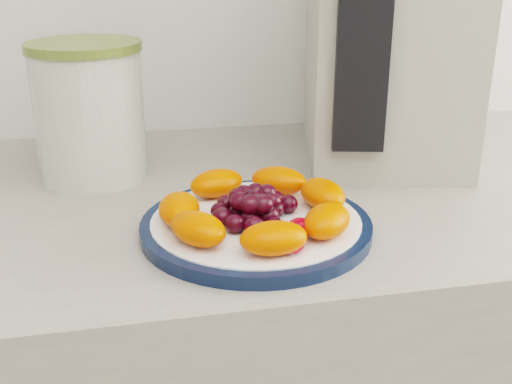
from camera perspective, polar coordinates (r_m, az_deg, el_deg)
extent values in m
cylinder|color=#0C1933|center=(0.73, 0.00, -3.12)|extent=(0.26, 0.26, 0.01)
cylinder|color=white|center=(0.73, 0.00, -3.05)|extent=(0.24, 0.24, 0.02)
cylinder|color=#435A1F|center=(0.90, -14.55, 6.57)|extent=(0.16, 0.16, 0.17)
cylinder|color=#5F6B2B|center=(0.88, -15.12, 12.40)|extent=(0.16, 0.16, 0.01)
cube|color=#A49F8E|center=(0.98, 11.59, 14.23)|extent=(0.29, 0.35, 0.38)
cube|color=black|center=(0.82, 9.54, 13.34)|extent=(0.07, 0.04, 0.29)
ellipsoid|color=#FB3D00|center=(0.75, 5.95, -0.18)|extent=(0.06, 0.08, 0.03)
ellipsoid|color=#FB3D00|center=(0.79, 2.04, 1.04)|extent=(0.08, 0.07, 0.03)
ellipsoid|color=#FB3D00|center=(0.78, -3.52, 0.78)|extent=(0.08, 0.07, 0.03)
ellipsoid|color=#FB3D00|center=(0.71, -6.85, -1.53)|extent=(0.05, 0.07, 0.03)
ellipsoid|color=#FB3D00|center=(0.66, -5.17, -3.27)|extent=(0.08, 0.08, 0.03)
ellipsoid|color=#FB3D00|center=(0.64, 1.57, -4.13)|extent=(0.07, 0.05, 0.03)
ellipsoid|color=#FB3D00|center=(0.68, 6.31, -2.55)|extent=(0.08, 0.08, 0.03)
ellipsoid|color=black|center=(0.72, 0.00, -1.69)|extent=(0.02, 0.02, 0.02)
ellipsoid|color=black|center=(0.72, 1.65, -1.52)|extent=(0.02, 0.02, 0.02)
ellipsoid|color=black|center=(0.74, 0.51, -1.12)|extent=(0.02, 0.02, 0.02)
ellipsoid|color=black|center=(0.73, -1.11, -1.14)|extent=(0.02, 0.02, 0.02)
ellipsoid|color=black|center=(0.71, -1.66, -1.86)|extent=(0.02, 0.02, 0.02)
ellipsoid|color=black|center=(0.70, -0.54, -2.35)|extent=(0.02, 0.02, 0.02)
ellipsoid|color=black|center=(0.70, 1.16, -2.13)|extent=(0.02, 0.02, 0.02)
ellipsoid|color=black|center=(0.74, 2.87, -1.08)|extent=(0.02, 0.02, 0.02)
ellipsoid|color=black|center=(0.75, 1.72, -0.63)|extent=(0.02, 0.02, 0.02)
ellipsoid|color=black|center=(0.76, 0.16, -0.52)|extent=(0.02, 0.02, 0.02)
ellipsoid|color=black|center=(0.75, -1.43, -0.58)|extent=(0.02, 0.02, 0.02)
ellipsoid|color=black|center=(0.74, -2.68, -1.02)|extent=(0.02, 0.02, 0.02)
ellipsoid|color=black|center=(0.72, -3.28, -1.68)|extent=(0.02, 0.02, 0.02)
ellipsoid|color=black|center=(0.70, -3.01, -2.25)|extent=(0.02, 0.02, 0.02)
ellipsoid|color=black|center=(0.69, -1.88, -2.83)|extent=(0.02, 0.02, 0.02)
ellipsoid|color=black|center=(0.68, -0.18, -3.04)|extent=(0.02, 0.02, 0.02)
ellipsoid|color=black|center=(0.69, 1.57, -2.97)|extent=(0.02, 0.02, 0.02)
ellipsoid|color=black|center=(0.71, 0.00, -0.56)|extent=(0.02, 0.02, 0.02)
ellipsoid|color=black|center=(0.73, 0.98, -0.10)|extent=(0.02, 0.02, 0.02)
ellipsoid|color=black|center=(0.73, -0.05, 0.02)|extent=(0.02, 0.02, 0.02)
ellipsoid|color=black|center=(0.73, -1.06, -0.13)|extent=(0.02, 0.02, 0.02)
ellipsoid|color=black|center=(0.72, -1.59, -0.48)|extent=(0.02, 0.02, 0.02)
ellipsoid|color=black|center=(0.70, -1.39, -0.88)|extent=(0.02, 0.02, 0.02)
ellipsoid|color=black|center=(0.69, -0.51, -1.14)|extent=(0.02, 0.02, 0.02)
ellipsoid|color=black|center=(0.69, 0.62, -1.13)|extent=(0.02, 0.02, 0.02)
ellipsoid|color=black|center=(0.70, 1.44, -0.87)|extent=(0.02, 0.02, 0.02)
ellipsoid|color=red|center=(0.66, 1.79, -3.69)|extent=(0.03, 0.03, 0.02)
ellipsoid|color=red|center=(0.67, 3.84, -3.28)|extent=(0.04, 0.04, 0.02)
ellipsoid|color=red|center=(0.64, 3.30, -4.41)|extent=(0.04, 0.04, 0.02)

